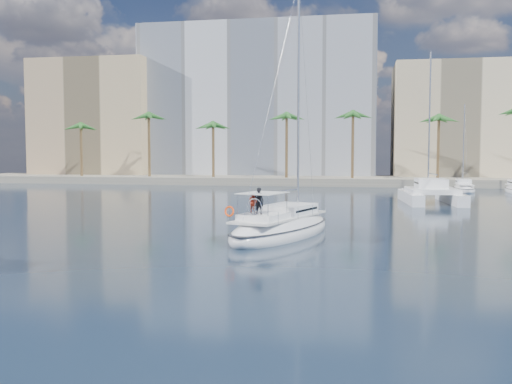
# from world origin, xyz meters

# --- Properties ---
(ground) EXTENTS (160.00, 160.00, 0.00)m
(ground) POSITION_xyz_m (0.00, 0.00, 0.00)
(ground) COLOR black
(ground) RESTS_ON ground
(quay) EXTENTS (120.00, 14.00, 1.20)m
(quay) POSITION_xyz_m (0.00, 61.00, 0.60)
(quay) COLOR gray
(quay) RESTS_ON ground
(building_modern) EXTENTS (42.00, 16.00, 28.00)m
(building_modern) POSITION_xyz_m (-12.00, 73.00, 14.00)
(building_modern) COLOR silver
(building_modern) RESTS_ON ground
(building_tan_left) EXTENTS (22.00, 14.00, 22.00)m
(building_tan_left) POSITION_xyz_m (-42.00, 69.00, 11.00)
(building_tan_left) COLOR tan
(building_tan_left) RESTS_ON ground
(building_beige) EXTENTS (20.00, 14.00, 20.00)m
(building_beige) POSITION_xyz_m (22.00, 70.00, 10.00)
(building_beige) COLOR beige
(building_beige) RESTS_ON ground
(palm_left) EXTENTS (3.60, 3.60, 12.30)m
(palm_left) POSITION_xyz_m (-34.00, 57.00, 10.28)
(palm_left) COLOR brown
(palm_left) RESTS_ON ground
(palm_centre) EXTENTS (3.60, 3.60, 12.30)m
(palm_centre) POSITION_xyz_m (0.00, 57.00, 10.28)
(palm_centre) COLOR brown
(palm_centre) RESTS_ON ground
(main_sloop) EXTENTS (7.09, 12.03, 17.02)m
(main_sloop) POSITION_xyz_m (1.50, 2.58, 0.52)
(main_sloop) COLOR white
(main_sloop) RESTS_ON ground
(catamaran) EXTENTS (5.95, 10.93, 15.66)m
(catamaran) POSITION_xyz_m (13.54, 28.57, 1.11)
(catamaran) COLOR white
(catamaran) RESTS_ON ground
(seagull) EXTENTS (0.99, 0.43, 0.18)m
(seagull) POSITION_xyz_m (0.02, 4.12, 0.85)
(seagull) COLOR silver
(seagull) RESTS_ON ground
(moored_yacht_a) EXTENTS (3.37, 9.52, 11.90)m
(moored_yacht_a) POSITION_xyz_m (20.00, 47.00, 0.00)
(moored_yacht_a) COLOR white
(moored_yacht_a) RESTS_ON ground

